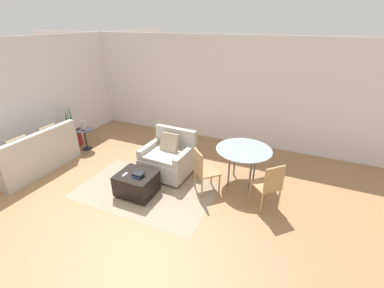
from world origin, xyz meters
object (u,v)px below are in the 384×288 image
side_table (85,135)px  dining_chair_near_right (269,184)px  potted_plant (73,136)px  ottoman (137,183)px  tv_remote_primary (125,174)px  book_stack (138,174)px  picture_frame (83,126)px  couch (34,156)px  armchair (168,158)px  dining_chair_near_left (203,169)px  dining_table (244,153)px

side_table → dining_chair_near_right: size_ratio=0.61×
potted_plant → side_table: potted_plant is taller
ottoman → potted_plant: size_ratio=0.61×
tv_remote_primary → book_stack: bearing=14.6°
tv_remote_primary → side_table: size_ratio=0.26×
potted_plant → picture_frame: (0.52, -0.07, 0.40)m
couch → potted_plant: (-0.22, 1.29, -0.06)m
ottoman → tv_remote_primary: (-0.18, -0.10, 0.21)m
armchair → book_stack: (-0.11, -0.96, 0.12)m
book_stack → picture_frame: picture_frame is taller
couch → side_table: size_ratio=3.27×
couch → side_table: (0.30, 1.22, 0.07)m
couch → dining_chair_near_left: 3.82m
tv_remote_primary → picture_frame: 2.46m
book_stack → dining_chair_near_right: size_ratio=0.24×
dining_table → dining_chair_near_left: size_ratio=1.21×
book_stack → dining_table: bearing=36.6°
book_stack → dining_table: (1.66, 1.23, 0.20)m
book_stack → tv_remote_primary: bearing=-165.4°
couch → book_stack: size_ratio=8.52×
tv_remote_primary → potted_plant: (-2.68, 1.24, -0.19)m
picture_frame → dining_chair_near_right: (4.67, -0.49, -0.14)m
dining_table → tv_remote_primary: bearing=-145.8°
ottoman → book_stack: size_ratio=3.31×
couch → armchair: (2.81, 1.07, 0.04)m
dining_table → dining_chair_near_right: size_ratio=1.21×
armchair → dining_chair_near_right: bearing=-8.9°
potted_plant → dining_table: 4.60m
ottoman → picture_frame: picture_frame is taller
side_table → dining_table: bearing=1.8°
potted_plant → dining_chair_near_right: bearing=-6.1°
armchair → tv_remote_primary: armchair is taller
armchair → potted_plant: potted_plant is taller
ottoman → book_stack: (0.08, -0.03, 0.24)m
armchair → dining_chair_near_left: (0.93, -0.34, 0.15)m
armchair → tv_remote_primary: bearing=-109.5°
tv_remote_primary → dining_table: 2.32m
tv_remote_primary → side_table: 2.45m
tv_remote_primary → armchair: bearing=70.5°
armchair → dining_chair_near_left: armchair is taller
tv_remote_primary → picture_frame: (-2.15, 1.17, 0.21)m
ottoman → side_table: bearing=155.2°
picture_frame → dining_chair_near_right: dining_chair_near_right is taller
book_stack → armchair: bearing=83.3°
book_stack → dining_table: size_ratio=0.19×
ottoman → tv_remote_primary: bearing=-151.0°
couch → dining_table: bearing=17.1°
side_table → ottoman: bearing=-24.8°
armchair → dining_chair_near_right: (2.16, -0.34, 0.15)m
side_table → armchair: bearing=-3.4°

